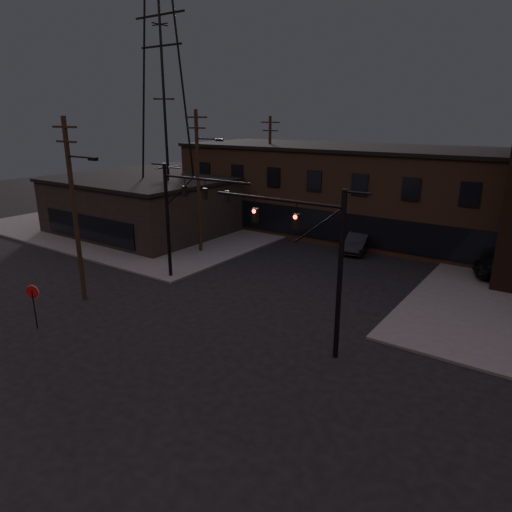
% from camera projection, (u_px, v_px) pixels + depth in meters
% --- Properties ---
extents(ground, '(140.00, 140.00, 0.00)m').
position_uv_depth(ground, '(170.00, 356.00, 21.79)').
color(ground, black).
rests_on(ground, ground).
extents(sidewalk_nw, '(30.00, 30.00, 0.15)m').
position_uv_depth(sidewalk_nw, '(172.00, 218.00, 51.07)').
color(sidewalk_nw, '#474744').
rests_on(sidewalk_nw, ground).
extents(building_row, '(40.00, 12.00, 8.00)m').
position_uv_depth(building_row, '(384.00, 194.00, 42.52)').
color(building_row, '#4B3527').
rests_on(building_row, ground).
extents(building_left, '(16.00, 12.00, 5.00)m').
position_uv_depth(building_left, '(141.00, 207.00, 44.56)').
color(building_left, black).
rests_on(building_left, ground).
extents(traffic_signal_near, '(7.12, 0.24, 8.00)m').
position_uv_depth(traffic_signal_near, '(318.00, 254.00, 20.92)').
color(traffic_signal_near, black).
rests_on(traffic_signal_near, ground).
extents(traffic_signal_far, '(7.12, 0.24, 8.00)m').
position_uv_depth(traffic_signal_far, '(181.00, 210.00, 30.27)').
color(traffic_signal_far, black).
rests_on(traffic_signal_far, ground).
extents(stop_sign, '(0.72, 0.33, 2.48)m').
position_uv_depth(stop_sign, '(33.00, 297.00, 24.09)').
color(stop_sign, black).
rests_on(stop_sign, ground).
extents(utility_pole_near, '(3.70, 0.28, 11.00)m').
position_uv_depth(utility_pole_near, '(75.00, 207.00, 26.82)').
color(utility_pole_near, black).
rests_on(utility_pole_near, ground).
extents(utility_pole_mid, '(3.70, 0.28, 11.50)m').
position_uv_depth(utility_pole_mid, '(199.00, 179.00, 36.68)').
color(utility_pole_mid, black).
rests_on(utility_pole_mid, ground).
extents(utility_pole_far, '(2.20, 0.28, 11.00)m').
position_uv_depth(utility_pole_far, '(270.00, 169.00, 46.75)').
color(utility_pole_far, black).
rests_on(utility_pole_far, ground).
extents(transmission_tower, '(7.00, 7.00, 25.00)m').
position_uv_depth(transmission_tower, '(164.00, 99.00, 42.09)').
color(transmission_tower, black).
rests_on(transmission_tower, ground).
extents(car_crossing, '(2.52, 5.11, 1.61)m').
position_uv_depth(car_crossing, '(358.00, 242.00, 38.50)').
color(car_crossing, black).
rests_on(car_crossing, ground).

